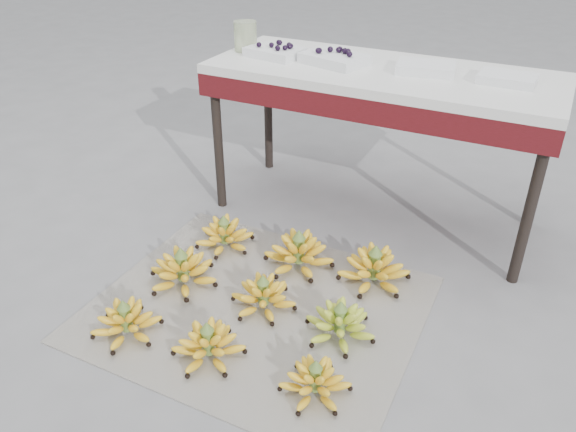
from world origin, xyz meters
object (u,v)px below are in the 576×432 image
at_px(bunch_back_left, 225,235).
at_px(bunch_back_right, 374,269).
at_px(newspaper_mat, 257,308).
at_px(vendor_table, 381,87).
at_px(bunch_front_center, 208,345).
at_px(bunch_front_left, 126,322).
at_px(bunch_front_right, 315,382).
at_px(tray_right, 426,68).
at_px(glass_jar, 245,36).
at_px(tray_far_left, 275,51).
at_px(tray_far_right, 507,78).
at_px(bunch_mid_center, 263,296).
at_px(bunch_mid_right, 340,324).
at_px(tray_left, 335,58).
at_px(bunch_back_center, 299,254).
at_px(bunch_mid_left, 183,271).

xyz_separation_m(bunch_back_left, bunch_back_right, (0.71, 0.05, 0.01)).
xyz_separation_m(newspaper_mat, vendor_table, (0.15, 0.91, 0.66)).
bearing_deg(bunch_front_center, bunch_front_left, 165.15).
xyz_separation_m(bunch_front_right, tray_right, (-0.05, 1.23, 0.72)).
xyz_separation_m(vendor_table, glass_jar, (-0.70, -0.01, 0.16)).
distance_m(bunch_back_left, bunch_back_right, 0.71).
xyz_separation_m(tray_far_left, tray_far_right, (1.05, 0.06, -0.00)).
distance_m(bunch_front_center, bunch_front_right, 0.41).
relative_size(bunch_mid_center, tray_right, 1.02).
bearing_deg(vendor_table, glass_jar, -179.55).
bearing_deg(bunch_back_left, bunch_mid_right, -43.64).
xyz_separation_m(bunch_front_left, tray_left, (0.29, 1.24, 0.72)).
bearing_deg(bunch_back_right, newspaper_mat, -133.29).
xyz_separation_m(bunch_back_left, bunch_back_center, (0.38, 0.01, 0.01)).
relative_size(bunch_mid_center, vendor_table, 0.18).
relative_size(bunch_front_right, glass_jar, 2.09).
bearing_deg(bunch_back_right, tray_right, 92.39).
height_order(bunch_back_right, glass_jar, glass_jar).
bearing_deg(bunch_back_right, bunch_mid_left, -152.10).
height_order(bunch_mid_center, tray_far_right, tray_far_right).
distance_m(newspaper_mat, tray_far_right, 1.39).
height_order(bunch_front_center, bunch_back_right, bunch_back_right).
distance_m(bunch_back_left, vendor_table, 0.98).
xyz_separation_m(bunch_front_left, bunch_back_right, (0.72, 0.72, 0.01)).
xyz_separation_m(bunch_front_center, tray_far_right, (0.70, 1.26, 0.71)).
xyz_separation_m(bunch_front_left, tray_far_right, (1.04, 1.29, 0.71)).
distance_m(bunch_mid_center, tray_left, 1.13).
distance_m(bunch_front_left, bunch_mid_right, 0.79).
relative_size(bunch_mid_right, tray_right, 1.27).
bearing_deg(bunch_mid_left, bunch_back_center, 35.46).
xyz_separation_m(newspaper_mat, bunch_mid_right, (0.35, 0.00, 0.06)).
relative_size(vendor_table, tray_far_left, 5.57).
height_order(bunch_mid_left, bunch_back_right, bunch_back_right).
distance_m(bunch_front_center, bunch_mid_center, 0.33).
distance_m(bunch_front_right, bunch_mid_center, 0.48).
bearing_deg(tray_left, bunch_mid_left, -107.80).
xyz_separation_m(bunch_mid_right, tray_far_right, (0.32, 0.95, 0.71)).
relative_size(bunch_front_center, vendor_table, 0.21).
distance_m(newspaper_mat, bunch_back_center, 0.34).
bearing_deg(bunch_front_right, bunch_front_center, 167.14).
xyz_separation_m(newspaper_mat, bunch_back_center, (0.02, 0.33, 0.07)).
bearing_deg(bunch_mid_center, bunch_back_left, 146.08).
relative_size(bunch_mid_center, bunch_back_right, 0.93).
height_order(tray_far_left, glass_jar, glass_jar).
bearing_deg(bunch_front_left, tray_far_left, 69.15).
bearing_deg(bunch_front_left, bunch_front_right, -17.19).
relative_size(bunch_mid_right, glass_jar, 2.51).
relative_size(newspaper_mat, bunch_front_right, 4.28).
relative_size(bunch_back_center, tray_far_right, 1.42).
distance_m(bunch_back_center, bunch_back_right, 0.33).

